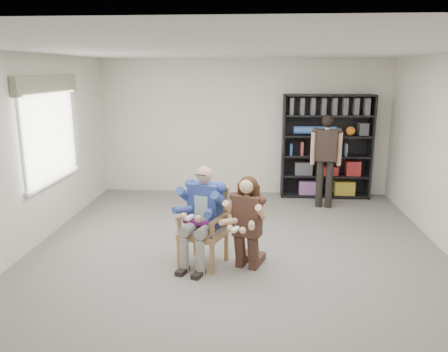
# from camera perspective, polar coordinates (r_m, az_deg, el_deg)

# --- Properties ---
(room_shell) EXTENTS (6.00, 7.00, 2.80)m
(room_shell) POSITION_cam_1_polar(r_m,az_deg,el_deg) (5.72, 1.57, 1.97)
(room_shell) COLOR silver
(room_shell) RESTS_ON ground
(floor) EXTENTS (6.00, 7.00, 0.01)m
(floor) POSITION_cam_1_polar(r_m,az_deg,el_deg) (6.15, 1.49, -10.91)
(floor) COLOR slate
(floor) RESTS_ON ground
(window_left) EXTENTS (0.16, 2.00, 1.75)m
(window_left) POSITION_cam_1_polar(r_m,az_deg,el_deg) (7.38, -21.68, 5.47)
(window_left) COLOR silver
(window_left) RESTS_ON room_shell
(armchair) EXTENTS (0.77, 0.76, 1.05)m
(armchair) POSITION_cam_1_polar(r_m,az_deg,el_deg) (5.86, -2.77, -6.69)
(armchair) COLOR #9F713C
(armchair) RESTS_ON floor
(seated_man) EXTENTS (0.83, 0.97, 1.36)m
(seated_man) POSITION_cam_1_polar(r_m,az_deg,el_deg) (5.80, -2.78, -5.24)
(seated_man) COLOR navy
(seated_man) RESTS_ON floor
(kneeling_woman) EXTENTS (0.78, 0.96, 1.24)m
(kneeling_woman) POSITION_cam_1_polar(r_m,az_deg,el_deg) (5.67, 2.94, -6.31)
(kneeling_woman) COLOR #3C251C
(kneeling_woman) RESTS_ON floor
(bookshelf) EXTENTS (1.80, 0.38, 2.10)m
(bookshelf) POSITION_cam_1_polar(r_m,az_deg,el_deg) (9.12, 13.25, 3.75)
(bookshelf) COLOR black
(bookshelf) RESTS_ON floor
(standing_man) EXTENTS (0.58, 0.38, 1.76)m
(standing_man) POSITION_cam_1_polar(r_m,az_deg,el_deg) (8.41, 13.11, 1.76)
(standing_man) COLOR black
(standing_man) RESTS_ON floor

